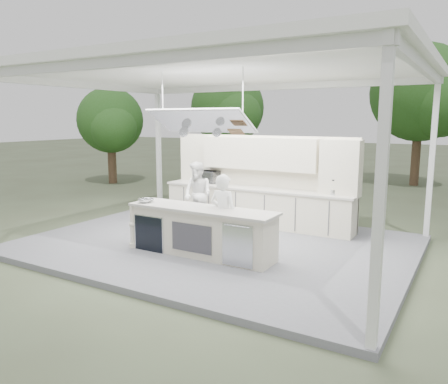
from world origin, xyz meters
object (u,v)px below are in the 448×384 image
Objects in this scene: back_counter at (256,206)px; head_chef at (223,215)px; sous_chef at (198,195)px; demo_island at (200,231)px.

head_chef is (0.58, -2.60, 0.33)m from back_counter.
demo_island is at bearing -44.37° from sous_chef.
head_chef is at bearing 27.88° from demo_island.
sous_chef reaches higher than demo_island.
sous_chef is at bearing 125.07° from demo_island.
demo_island is 2.82m from back_counter.
back_counter is at bearing -74.57° from head_chef.
demo_island is 2.31m from sous_chef.
head_chef is 0.99× the size of sous_chef.
sous_chef is (-1.72, 1.66, 0.00)m from head_chef.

